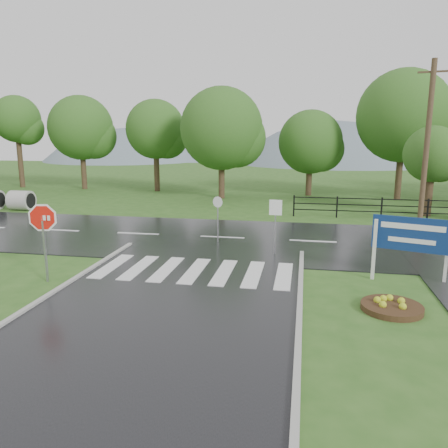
# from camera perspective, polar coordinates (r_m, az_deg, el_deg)

# --- Properties ---
(ground) EXTENTS (120.00, 120.00, 0.00)m
(ground) POSITION_cam_1_polar(r_m,az_deg,el_deg) (10.51, -10.79, -14.54)
(ground) COLOR #305B1E
(ground) RESTS_ON ground
(main_road) EXTENTS (90.00, 8.00, 0.04)m
(main_road) POSITION_cam_1_polar(r_m,az_deg,el_deg) (19.63, -0.23, -1.86)
(main_road) COLOR black
(main_road) RESTS_ON ground
(crosswalk) EXTENTS (6.50, 2.80, 0.02)m
(crosswalk) POSITION_cam_1_polar(r_m,az_deg,el_deg) (14.91, -3.83, -6.08)
(crosswalk) COLOR silver
(crosswalk) RESTS_ON ground
(fence_west) EXTENTS (9.58, 0.08, 1.20)m
(fence_west) POSITION_cam_1_polar(r_m,az_deg,el_deg) (25.40, 19.90, 2.21)
(fence_west) COLOR black
(fence_west) RESTS_ON ground
(hills) EXTENTS (102.00, 48.00, 48.00)m
(hills) POSITION_cam_1_polar(r_m,az_deg,el_deg) (76.45, 10.12, -3.74)
(hills) COLOR slate
(hills) RESTS_ON ground
(treeline) EXTENTS (83.20, 5.20, 10.00)m
(treeline) POSITION_cam_1_polar(r_m,az_deg,el_deg) (33.17, 6.01, 3.67)
(treeline) COLOR #29591B
(treeline) RESTS_ON ground
(stop_sign) EXTENTS (1.16, 0.27, 2.66)m
(stop_sign) POSITION_cam_1_polar(r_m,az_deg,el_deg) (14.61, -22.57, -0.06)
(stop_sign) COLOR #939399
(stop_sign) RESTS_ON ground
(estate_billboard) EXTENTS (2.29, 0.77, 2.07)m
(estate_billboard) POSITION_cam_1_polar(r_m,az_deg,el_deg) (14.84, 23.28, -1.65)
(estate_billboard) COLOR silver
(estate_billboard) RESTS_ON ground
(flower_bed) EXTENTS (1.60, 1.60, 0.32)m
(flower_bed) POSITION_cam_1_polar(r_m,az_deg,el_deg) (12.61, 21.07, -9.97)
(flower_bed) COLOR #332111
(flower_bed) RESTS_ON ground
(reg_sign_small) EXTENTS (0.48, 0.06, 2.17)m
(reg_sign_small) POSITION_cam_1_polar(r_m,az_deg,el_deg) (16.68, 6.73, 1.01)
(reg_sign_small) COLOR #939399
(reg_sign_small) RESTS_ON ground
(reg_sign_round) EXTENTS (0.45, 0.18, 2.01)m
(reg_sign_round) POSITION_cam_1_polar(r_m,az_deg,el_deg) (18.57, -0.82, 1.43)
(reg_sign_round) COLOR #939399
(reg_sign_round) RESTS_ON ground
(utility_pole_east) EXTENTS (1.46, 0.41, 8.27)m
(utility_pole_east) POSITION_cam_1_polar(r_m,az_deg,el_deg) (25.00, 25.00, 9.71)
(utility_pole_east) COLOR #473523
(utility_pole_east) RESTS_ON ground
(entrance_tree_left) EXTENTS (3.12, 3.12, 5.06)m
(entrance_tree_left) POSITION_cam_1_polar(r_m,az_deg,el_deg) (27.17, 25.56, 8.18)
(entrance_tree_left) COLOR #3D2B1C
(entrance_tree_left) RESTS_ON ground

